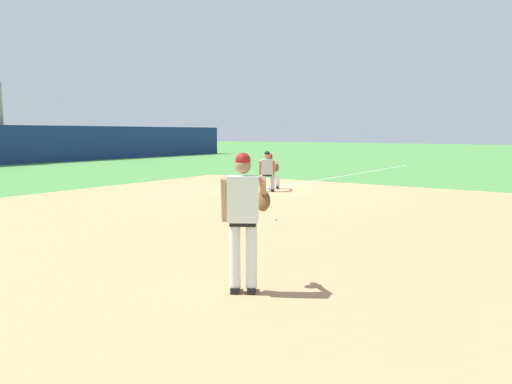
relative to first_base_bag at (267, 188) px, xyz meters
name	(u,v)px	position (x,y,z in m)	size (l,w,h in m)	color
ground_plane	(267,189)	(0.00, 0.00, -0.04)	(160.00, 160.00, 0.00)	#47843D
infield_dirt_patch	(260,216)	(-5.16, -3.20, -0.04)	(18.00, 18.00, 0.01)	tan
foul_line_stripe	(355,174)	(8.19, 0.00, -0.04)	(16.37, 0.10, 0.00)	white
first_base_bag	(267,188)	(0.00, 0.00, 0.00)	(0.38, 0.38, 0.09)	white
baseball	(276,219)	(-5.43, -3.83, -0.01)	(0.07, 0.07, 0.07)	white
pitcher	(244,214)	(-10.28, -6.40, 1.01)	(0.84, 0.57, 1.86)	black
first_baseman	(270,170)	(0.18, -0.05, 0.69)	(0.81, 1.03, 1.34)	black
baserunner	(267,170)	(-0.60, -0.41, 0.75)	(0.64, 0.68, 1.46)	black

